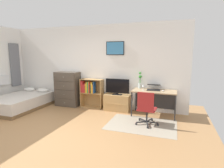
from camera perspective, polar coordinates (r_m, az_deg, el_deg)
name	(u,v)px	position (r m, az deg, el deg)	size (l,w,h in m)	color
ground_plane	(47,134)	(4.44, -19.67, -14.57)	(7.20, 7.20, 0.00)	#A87A4C
wall_back_with_posters	(93,67)	(6.15, -5.98, 5.47)	(6.12, 0.09, 2.70)	white
area_rug	(141,125)	(4.75, 9.26, -12.47)	(1.70, 1.20, 0.01)	#9E937F
bed	(21,102)	(6.72, -26.70, -4.96)	(1.40, 2.04, 0.56)	brown
dresser	(68,89)	(6.42, -13.77, -1.52)	(0.82, 0.46, 1.17)	#4C4238
bookshelf	(91,91)	(6.06, -6.78, -2.06)	(0.75, 0.30, 0.96)	tan
tv_stand	(117,103)	(5.75, 1.71, -5.84)	(0.81, 0.41, 0.52)	tan
television	(117,87)	(5.62, 1.67, -0.92)	(0.76, 0.16, 0.50)	black
desk	(154,94)	(5.40, 13.20, -3.21)	(1.23, 0.64, 0.74)	tan
office_chair	(146,108)	(4.59, 10.75, -7.31)	(0.57, 0.58, 0.86)	#232326
laptop	(154,88)	(5.41, 12.98, -1.08)	(0.40, 0.43, 0.17)	black
computer_mouse	(163,91)	(5.26, 15.81, -2.03)	(0.06, 0.10, 0.03)	silver
bamboo_vase	(140,81)	(5.56, 8.80, 0.91)	(0.10, 0.11, 0.50)	silver
wine_glass	(143,86)	(5.24, 9.80, -0.54)	(0.07, 0.07, 0.18)	silver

